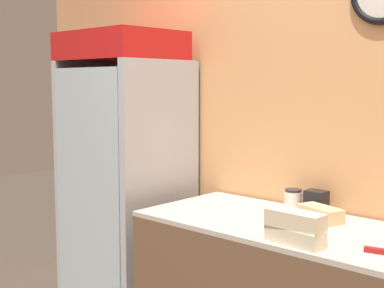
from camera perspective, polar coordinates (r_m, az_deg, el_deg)
wall_back at (r=2.97m, az=15.51°, el=2.19°), size 5.20×0.09×2.70m
beverage_cooler at (r=3.59m, az=-6.53°, el=-2.14°), size 0.72×0.64×1.89m
sandwich_stack_bottom at (r=2.37m, az=10.91°, el=-9.64°), size 0.27×0.12×0.07m
sandwich_stack_middle at (r=2.35m, az=10.95°, el=-7.93°), size 0.26×0.11×0.07m
sandwich_flat_left at (r=2.79m, az=13.55°, el=-7.25°), size 0.25×0.17×0.07m
condiment_jar at (r=3.02m, az=10.75°, el=-5.79°), size 0.10×0.10×0.11m
napkin_dispenser at (r=2.96m, az=13.11°, el=-6.01°), size 0.11×0.09×0.12m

